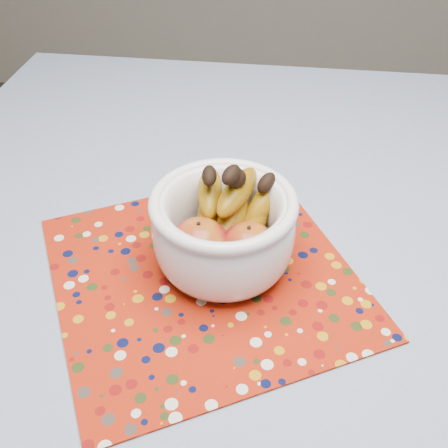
# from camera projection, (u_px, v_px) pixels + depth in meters

# --- Properties ---
(table) EXTENTS (1.20, 1.20, 0.75)m
(table) POSITION_uv_depth(u_px,v_px,m) (280.00, 292.00, 0.83)
(table) COLOR brown
(table) RESTS_ON ground
(tablecloth) EXTENTS (1.32, 1.32, 0.01)m
(tablecloth) POSITION_uv_depth(u_px,v_px,m) (284.00, 254.00, 0.77)
(tablecloth) COLOR slate
(tablecloth) RESTS_ON table
(placemat) EXTENTS (0.54, 0.54, 0.00)m
(placemat) POSITION_uv_depth(u_px,v_px,m) (203.00, 275.00, 0.73)
(placemat) COLOR #961B08
(placemat) RESTS_ON tablecloth
(fruit_bowl) EXTENTS (0.21, 0.20, 0.16)m
(fruit_bowl) POSITION_uv_depth(u_px,v_px,m) (227.00, 224.00, 0.71)
(fruit_bowl) COLOR white
(fruit_bowl) RESTS_ON placemat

